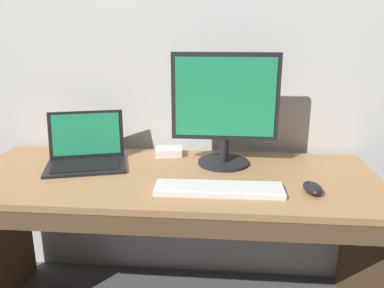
{
  "coord_description": "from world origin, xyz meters",
  "views": [
    {
      "loc": [
        0.22,
        -1.56,
        1.36
      ],
      "look_at": [
        0.09,
        0.0,
        0.89
      ],
      "focal_mm": 36.4,
      "sensor_mm": 36.0,
      "label": 1
    }
  ],
  "objects_px": {
    "wired_keyboard": "(219,189)",
    "external_drive_box": "(169,152)",
    "external_monitor": "(225,109)",
    "laptop_black": "(86,152)",
    "computer_mouse": "(313,188)"
  },
  "relations": [
    {
      "from": "laptop_black",
      "to": "wired_keyboard",
      "type": "height_order",
      "value": "laptop_black"
    },
    {
      "from": "external_monitor",
      "to": "computer_mouse",
      "type": "relative_size",
      "value": 4.6
    },
    {
      "from": "laptop_black",
      "to": "external_monitor",
      "type": "xyz_separation_m",
      "value": [
        0.64,
        0.04,
        0.21
      ]
    },
    {
      "from": "wired_keyboard",
      "to": "external_drive_box",
      "type": "xyz_separation_m",
      "value": [
        -0.26,
        0.43,
        0.01
      ]
    },
    {
      "from": "computer_mouse",
      "to": "external_drive_box",
      "type": "distance_m",
      "value": 0.74
    },
    {
      "from": "external_monitor",
      "to": "computer_mouse",
      "type": "xyz_separation_m",
      "value": [
        0.34,
        -0.3,
        -0.24
      ]
    },
    {
      "from": "laptop_black",
      "to": "external_monitor",
      "type": "relative_size",
      "value": 0.81
    },
    {
      "from": "external_monitor",
      "to": "wired_keyboard",
      "type": "distance_m",
      "value": 0.4
    },
    {
      "from": "wired_keyboard",
      "to": "external_drive_box",
      "type": "bearing_deg",
      "value": 121.04
    },
    {
      "from": "computer_mouse",
      "to": "external_drive_box",
      "type": "height_order",
      "value": "computer_mouse"
    },
    {
      "from": "external_drive_box",
      "to": "wired_keyboard",
      "type": "bearing_deg",
      "value": -58.96
    },
    {
      "from": "wired_keyboard",
      "to": "external_drive_box",
      "type": "relative_size",
      "value": 3.87
    },
    {
      "from": "external_monitor",
      "to": "wired_keyboard",
      "type": "relative_size",
      "value": 1.02
    },
    {
      "from": "external_monitor",
      "to": "wired_keyboard",
      "type": "bearing_deg",
      "value": -92.86
    },
    {
      "from": "computer_mouse",
      "to": "external_drive_box",
      "type": "xyz_separation_m",
      "value": [
        -0.62,
        0.41,
        -0.0
      ]
    }
  ]
}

